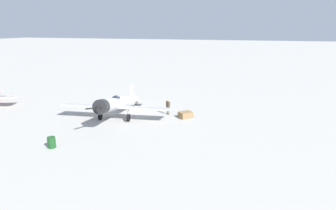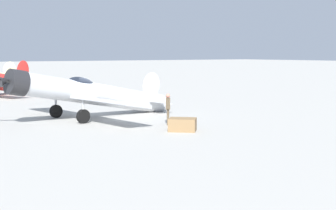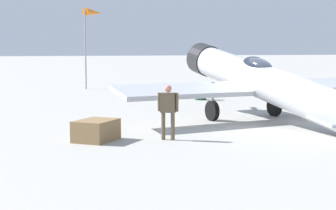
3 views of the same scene
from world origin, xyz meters
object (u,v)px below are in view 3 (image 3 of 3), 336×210
equipment_crate (96,130)px  ground_crew_mechanic (168,107)px  fuel_drum (201,92)px  windsock_mast (93,15)px  airplane_foreground (265,84)px

equipment_crate → ground_crew_mechanic: bearing=74.8°
fuel_drum → windsock_mast: windsock_mast is taller
airplane_foreground → ground_crew_mechanic: bearing=109.2°
airplane_foreground → equipment_crate: airplane_foreground is taller
fuel_drum → windsock_mast: bearing=-160.6°
ground_crew_mechanic → windsock_mast: size_ratio=0.30×
fuel_drum → windsock_mast: (-10.78, -3.79, 4.77)m
equipment_crate → windsock_mast: windsock_mast is taller
airplane_foreground → fuel_drum: airplane_foreground is taller
ground_crew_mechanic → equipment_crate: bearing=110.0°
ground_crew_mechanic → fuel_drum: bearing=7.4°
airplane_foreground → windsock_mast: windsock_mast is taller
ground_crew_mechanic → equipment_crate: (-0.59, -2.16, -0.72)m
airplane_foreground → ground_crew_mechanic: 5.48m
airplane_foreground → windsock_mast: size_ratio=2.18×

